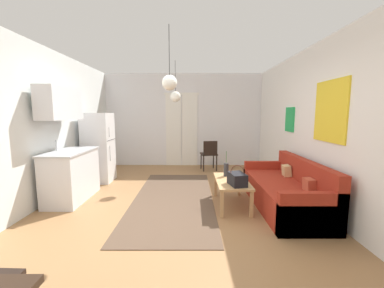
{
  "coord_description": "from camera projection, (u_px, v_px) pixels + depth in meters",
  "views": [
    {
      "loc": [
        0.25,
        -3.44,
        1.57
      ],
      "look_at": [
        0.27,
        1.38,
        0.94
      ],
      "focal_mm": 22.37,
      "sensor_mm": 36.0,
      "label": 1
    }
  ],
  "objects": [
    {
      "name": "pendant_lamp_far",
      "position": [
        175.0,
        97.0,
        5.31
      ],
      "size": [
        0.24,
        0.24,
        0.9
      ],
      "color": "black"
    },
    {
      "name": "ground_plane",
      "position": [
        175.0,
        221.0,
        3.62
      ],
      "size": [
        5.17,
        7.96,
        0.1
      ],
      "primitive_type": "cube",
      "color": "#996D44"
    },
    {
      "name": "couch",
      "position": [
        287.0,
        192.0,
        3.97
      ],
      "size": [
        0.86,
        2.03,
        0.8
      ],
      "color": "maroon",
      "rests_on": "ground_plane"
    },
    {
      "name": "pendant_lamp_near",
      "position": [
        169.0,
        83.0,
        3.18
      ],
      "size": [
        0.2,
        0.2,
        0.84
      ],
      "color": "black"
    },
    {
      "name": "area_rug",
      "position": [
        173.0,
        198.0,
        4.4
      ],
      "size": [
        1.42,
        3.34,
        0.01
      ],
      "primitive_type": "cube",
      "color": "brown",
      "rests_on": "ground_plane"
    },
    {
      "name": "accent_chair",
      "position": [
        208.0,
        153.0,
        6.52
      ],
      "size": [
        0.48,
        0.46,
        0.82
      ],
      "rotation": [
        0.0,
        0.0,
        3.31
      ],
      "color": "black",
      "rests_on": "ground_plane"
    },
    {
      "name": "bamboo_vase",
      "position": [
        225.0,
        169.0,
        4.28
      ],
      "size": [
        0.09,
        0.09,
        0.45
      ],
      "color": "#2D2D33",
      "rests_on": "coffee_table"
    },
    {
      "name": "handbag",
      "position": [
        236.0,
        179.0,
        3.74
      ],
      "size": [
        0.28,
        0.37,
        0.32
      ],
      "color": "black",
      "rests_on": "coffee_table"
    },
    {
      "name": "refrigerator",
      "position": [
        98.0,
        148.0,
        5.44
      ],
      "size": [
        0.61,
        0.58,
        1.57
      ],
      "color": "white",
      "rests_on": "ground_plane"
    },
    {
      "name": "coffee_table",
      "position": [
        231.0,
        183.0,
        4.04
      ],
      "size": [
        0.53,
        1.03,
        0.44
      ],
      "color": "tan",
      "rests_on": "ground_plane"
    },
    {
      "name": "wall_left",
      "position": [
        11.0,
        128.0,
        3.43
      ],
      "size": [
        0.12,
        7.56,
        2.71
      ],
      "color": "silver",
      "rests_on": "ground_plane"
    },
    {
      "name": "kitchen_counter",
      "position": [
        68.0,
        158.0,
        4.27
      ],
      "size": [
        0.58,
        1.16,
        2.01
      ],
      "color": "silver",
      "rests_on": "ground_plane"
    },
    {
      "name": "wall_right",
      "position": [
        335.0,
        128.0,
        3.45
      ],
      "size": [
        0.12,
        7.56,
        2.71
      ],
      "color": "white",
      "rests_on": "ground_plane"
    },
    {
      "name": "wall_back",
      "position": [
        183.0,
        120.0,
        7.13
      ],
      "size": [
        4.77,
        0.13,
        2.71
      ],
      "color": "silver",
      "rests_on": "ground_plane"
    }
  ]
}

